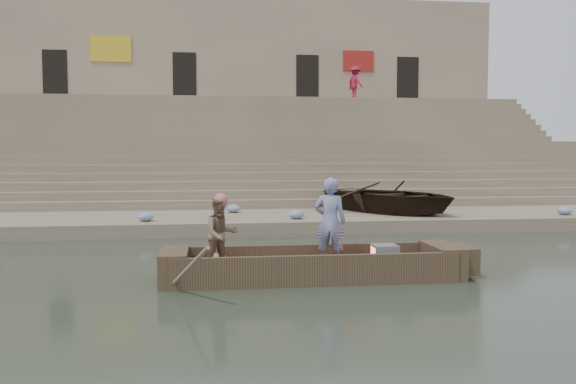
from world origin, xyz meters
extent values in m
plane|color=#283225|center=(0.00, 0.00, 0.00)|extent=(120.00, 120.00, 0.00)
cube|color=gray|center=(0.00, 8.00, 0.20)|extent=(32.00, 4.00, 0.40)
cube|color=gray|center=(0.00, 15.50, 1.40)|extent=(32.00, 3.00, 2.80)
cube|color=gray|center=(0.00, 22.50, 2.60)|extent=(32.00, 3.00, 5.20)
cube|color=gray|center=(0.00, 10.25, 0.35)|extent=(32.00, 0.50, 0.70)
cube|color=gray|center=(0.00, 10.75, 0.50)|extent=(32.00, 0.50, 1.00)
cube|color=gray|center=(0.00, 11.25, 0.65)|extent=(32.00, 0.50, 1.30)
cube|color=gray|center=(0.00, 11.75, 0.80)|extent=(32.00, 0.50, 1.60)
cube|color=gray|center=(0.00, 12.25, 0.95)|extent=(32.00, 0.50, 1.90)
cube|color=gray|center=(0.00, 12.75, 1.10)|extent=(32.00, 0.50, 2.20)
cube|color=gray|center=(0.00, 13.25, 1.25)|extent=(32.00, 0.50, 2.50)
cube|color=gray|center=(0.00, 13.75, 1.40)|extent=(32.00, 0.50, 2.80)
cube|color=gray|center=(0.00, 17.25, 1.55)|extent=(32.00, 0.50, 3.10)
cube|color=gray|center=(0.00, 17.75, 1.70)|extent=(32.00, 0.50, 3.40)
cube|color=gray|center=(0.00, 18.25, 1.85)|extent=(32.00, 0.50, 3.70)
cube|color=gray|center=(0.00, 18.75, 2.00)|extent=(32.00, 0.50, 4.00)
cube|color=gray|center=(0.00, 19.25, 2.15)|extent=(32.00, 0.50, 4.30)
cube|color=gray|center=(0.00, 19.75, 2.30)|extent=(32.00, 0.50, 4.60)
cube|color=gray|center=(0.00, 20.25, 2.45)|extent=(32.00, 0.50, 4.90)
cube|color=gray|center=(0.00, 20.75, 2.60)|extent=(32.00, 0.50, 5.20)
cube|color=tan|center=(0.00, 26.50, 5.60)|extent=(32.00, 5.00, 11.20)
cube|color=black|center=(-9.00, 24.05, 6.60)|extent=(1.30, 0.18, 2.60)
cube|color=black|center=(-2.00, 24.05, 6.60)|extent=(1.30, 0.18, 2.60)
cube|color=black|center=(5.00, 24.05, 6.60)|extent=(1.30, 0.18, 2.60)
cube|color=black|center=(11.00, 24.05, 6.60)|extent=(1.30, 0.18, 2.60)
cube|color=gold|center=(-6.00, 23.98, 8.00)|extent=(2.20, 0.10, 1.40)
cube|color=maroon|center=(8.00, 23.98, 7.60)|extent=(1.80, 0.10, 1.20)
cube|color=brown|center=(1.27, 0.49, 0.11)|extent=(5.00, 1.30, 0.22)
cube|color=brown|center=(1.27, -0.13, 0.28)|extent=(5.20, 0.12, 0.56)
cube|color=brown|center=(1.27, 1.11, 0.28)|extent=(5.20, 0.12, 0.56)
cube|color=brown|center=(-1.28, 0.49, 0.30)|extent=(0.50, 1.30, 0.60)
cube|color=brown|center=(3.82, 0.49, 0.30)|extent=(0.50, 1.30, 0.60)
cube|color=brown|center=(4.22, 0.49, 0.32)|extent=(0.35, 0.90, 0.50)
cube|color=#937A5B|center=(-0.48, 0.49, 0.40)|extent=(0.30, 1.20, 0.08)
cylinder|color=#937A5B|center=(-1.13, -0.41, 0.30)|extent=(1.03, 2.10, 1.36)
sphere|color=#C26061|center=(-0.43, 0.37, 1.51)|extent=(0.26, 0.26, 0.26)
imported|color=navy|center=(1.64, 0.68, 1.06)|extent=(0.71, 0.57, 1.68)
imported|color=#2B8156|center=(-0.43, 0.37, 0.90)|extent=(0.80, 0.72, 1.35)
cube|color=slate|center=(2.67, 0.49, 0.42)|extent=(0.46, 0.42, 0.40)
cube|color=#E5593F|center=(2.46, 0.49, 0.42)|extent=(0.04, 0.34, 0.32)
imported|color=#2D2116|center=(5.19, 8.36, 0.91)|extent=(5.61, 6.05, 1.02)
imported|color=maroon|center=(7.33, 21.90, 6.12)|extent=(1.04, 1.34, 1.84)
ellipsoid|color=#3F5999|center=(1.89, 6.87, 0.53)|extent=(0.44, 0.44, 0.26)
ellipsoid|color=#3F5999|center=(-2.45, 6.85, 0.53)|extent=(0.44, 0.44, 0.26)
ellipsoid|color=#3F5999|center=(10.41, 6.92, 0.53)|extent=(0.44, 0.44, 0.26)
ellipsoid|color=#3F5999|center=(0.12, 8.91, 0.53)|extent=(0.44, 0.44, 0.26)
camera|label=1|loc=(-0.62, -10.47, 2.42)|focal=37.33mm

